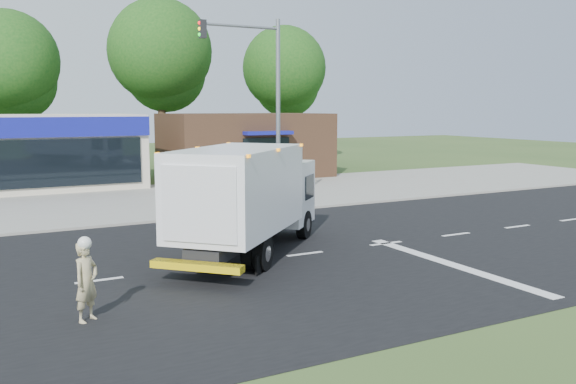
% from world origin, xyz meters
% --- Properties ---
extents(ground, '(120.00, 120.00, 0.00)m').
position_xyz_m(ground, '(0.00, 0.00, 0.00)').
color(ground, '#385123').
rests_on(ground, ground).
extents(road_asphalt, '(60.00, 14.00, 0.02)m').
position_xyz_m(road_asphalt, '(0.00, 0.00, 0.00)').
color(road_asphalt, black).
rests_on(road_asphalt, ground).
extents(sidewalk, '(60.00, 2.40, 0.12)m').
position_xyz_m(sidewalk, '(0.00, 8.20, 0.06)').
color(sidewalk, gray).
rests_on(sidewalk, ground).
extents(parking_apron, '(60.00, 9.00, 0.02)m').
position_xyz_m(parking_apron, '(0.00, 14.00, 0.01)').
color(parking_apron, gray).
rests_on(parking_apron, ground).
extents(lane_markings, '(55.20, 7.00, 0.01)m').
position_xyz_m(lane_markings, '(1.35, -1.35, 0.02)').
color(lane_markings, silver).
rests_on(lane_markings, road_asphalt).
extents(ems_box_truck, '(6.80, 6.77, 3.26)m').
position_xyz_m(ems_box_truck, '(-1.55, 0.69, 1.88)').
color(ems_box_truck, black).
rests_on(ems_box_truck, ground).
extents(emergency_worker, '(0.72, 0.69, 1.78)m').
position_xyz_m(emergency_worker, '(-6.79, -2.91, 0.87)').
color(emergency_worker, tan).
rests_on(emergency_worker, ground).
extents(brown_storefront, '(10.00, 6.70, 4.00)m').
position_xyz_m(brown_storefront, '(7.00, 19.98, 2.00)').
color(brown_storefront, '#382316').
rests_on(brown_storefront, ground).
extents(traffic_signal_pole, '(3.51, 0.25, 8.00)m').
position_xyz_m(traffic_signal_pole, '(2.35, 7.60, 4.92)').
color(traffic_signal_pole, gray).
rests_on(traffic_signal_pole, ground).
extents(background_trees, '(36.77, 7.39, 12.10)m').
position_xyz_m(background_trees, '(-0.85, 28.16, 7.38)').
color(background_trees, '#332114').
rests_on(background_trees, ground).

